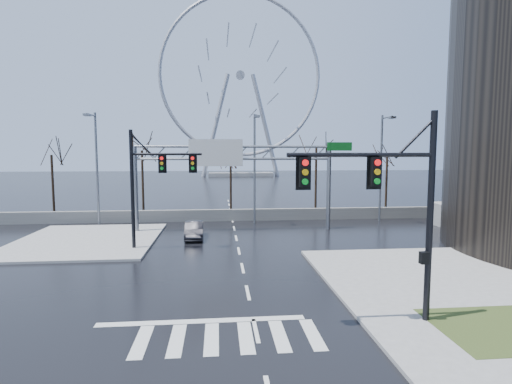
{
  "coord_description": "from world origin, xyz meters",
  "views": [
    {
      "loc": [
        -1.31,
        -17.96,
        6.46
      ],
      "look_at": [
        1.07,
        7.19,
        4.0
      ],
      "focal_mm": 28.0,
      "sensor_mm": 36.0,
      "label": 1
    }
  ],
  "objects": [
    {
      "name": "streetlight_mid",
      "position": [
        2.0,
        18.16,
        5.89
      ],
      "size": [
        0.5,
        2.55,
        10.0
      ],
      "color": "slate",
      "rests_on": "ground"
    },
    {
      "name": "signal_mast_far",
      "position": [
        -5.87,
        8.96,
        4.83
      ],
      "size": [
        4.72,
        0.41,
        8.0
      ],
      "color": "black",
      "rests_on": "ground"
    },
    {
      "name": "car",
      "position": [
        -3.19,
        12.22,
        0.64
      ],
      "size": [
        1.46,
        3.9,
        1.27
      ],
      "primitive_type": "imported",
      "rotation": [
        0.0,
        0.0,
        0.03
      ],
      "color": "black",
      "rests_on": "ground"
    },
    {
      "name": "ground",
      "position": [
        0.0,
        0.0,
        0.0
      ],
      "size": [
        260.0,
        260.0,
        0.0
      ],
      "primitive_type": "plane",
      "color": "black",
      "rests_on": "ground"
    },
    {
      "name": "grass_strip",
      "position": [
        9.0,
        -5.0,
        0.15
      ],
      "size": [
        5.0,
        4.0,
        0.02
      ],
      "primitive_type": "cube",
      "color": "#343D19",
      "rests_on": "sidewalk_near"
    },
    {
      "name": "signal_mast_near",
      "position": [
        5.14,
        -4.04,
        4.87
      ],
      "size": [
        5.52,
        0.41,
        8.0
      ],
      "color": "black",
      "rests_on": "ground"
    },
    {
      "name": "barrier_wall",
      "position": [
        0.0,
        20.0,
        0.55
      ],
      "size": [
        52.0,
        0.5,
        1.1
      ],
      "primitive_type": "cube",
      "color": "slate",
      "rests_on": "ground"
    },
    {
      "name": "tree_right",
      "position": [
        9.0,
        23.5,
        6.22
      ],
      "size": [
        3.9,
        3.9,
        7.8
      ],
      "color": "black",
      "rests_on": "ground"
    },
    {
      "name": "streetlight_left",
      "position": [
        -12.0,
        18.16,
        5.89
      ],
      "size": [
        0.5,
        2.55,
        10.0
      ],
      "color": "slate",
      "rests_on": "ground"
    },
    {
      "name": "tree_left",
      "position": [
        -9.0,
        23.5,
        5.98
      ],
      "size": [
        3.75,
        3.75,
        7.5
      ],
      "color": "black",
      "rests_on": "ground"
    },
    {
      "name": "sidewalk_far",
      "position": [
        -11.0,
        12.0,
        0.07
      ],
      "size": [
        10.0,
        12.0,
        0.15
      ],
      "primitive_type": "cube",
      "color": "gray",
      "rests_on": "ground"
    },
    {
      "name": "sign_gantry",
      "position": [
        -0.38,
        14.96,
        5.18
      ],
      "size": [
        16.36,
        0.4,
        7.6
      ],
      "color": "slate",
      "rests_on": "ground"
    },
    {
      "name": "sidewalk_right_ext",
      "position": [
        10.0,
        2.0,
        0.07
      ],
      "size": [
        12.0,
        10.0,
        0.15
      ],
      "primitive_type": "cube",
      "color": "gray",
      "rests_on": "ground"
    },
    {
      "name": "ferris_wheel",
      "position": [
        5.0,
        95.0,
        26.13
      ],
      "size": [
        45.0,
        6.0,
        50.91
      ],
      "color": "gray",
      "rests_on": "ground"
    },
    {
      "name": "tree_far_left",
      "position": [
        -18.0,
        24.0,
        5.57
      ],
      "size": [
        3.5,
        3.5,
        7.0
      ],
      "color": "black",
      "rests_on": "ground"
    },
    {
      "name": "streetlight_right",
      "position": [
        14.0,
        18.16,
        5.89
      ],
      "size": [
        0.5,
        2.55,
        10.0
      ],
      "color": "slate",
      "rests_on": "ground"
    },
    {
      "name": "tree_center",
      "position": [
        0.0,
        24.5,
        5.17
      ],
      "size": [
        3.25,
        3.25,
        6.5
      ],
      "color": "black",
      "rests_on": "ground"
    },
    {
      "name": "tree_far_right",
      "position": [
        17.0,
        24.0,
        5.41
      ],
      "size": [
        3.4,
        3.4,
        6.8
      ],
      "color": "black",
      "rests_on": "ground"
    }
  ]
}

